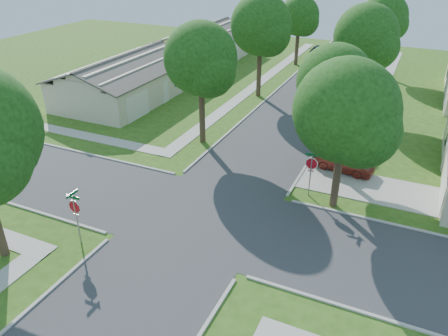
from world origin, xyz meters
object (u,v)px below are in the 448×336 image
object	(u,v)px
tree_w_far	(300,18)
tree_ne_corner	(346,115)
stop_sign_sw	(75,209)
car_driveway	(344,162)
stop_sign_ne	(311,165)
car_curb_west	(320,50)
tree_e_near	(335,86)
tree_e_far	(384,19)
tree_e_mid	(366,39)
house_nw_near	(126,83)
tree_w_mid	(261,28)
tree_w_near	(201,62)
car_curb_east	(330,88)
house_nw_far	(206,47)

from	to	relation	value
tree_w_far	tree_ne_corner	distance (m)	31.77
stop_sign_sw	car_driveway	size ratio (longest dim) A/B	0.77
stop_sign_ne	car_curb_west	bearing A→B (deg)	102.59
tree_e_near	tree_e_far	distance (m)	25.00
tree_e_near	tree_e_mid	size ratio (longest dim) A/B	0.90
house_nw_near	car_curb_west	bearing A→B (deg)	62.96
tree_w_mid	house_nw_near	xyz separation A→B (m)	(-11.35, -6.01, -4.97)
stop_sign_ne	car_driveway	xyz separation A→B (m)	(1.30, 4.00, -1.39)
tree_w_far	car_curb_west	world-z (taller)	tree_w_far
tree_w_near	car_curb_east	xyz separation A→B (m)	(6.26, 15.09, -5.39)
tree_w_near	car_driveway	bearing A→B (deg)	-1.65
tree_w_mid	tree_w_near	bearing A→B (deg)	-90.02
tree_w_near	tree_w_far	size ratio (longest dim) A/B	1.12
car_curb_west	tree_e_near	bearing A→B (deg)	112.34
stop_sign_ne	house_nw_near	distance (m)	23.12
tree_w_mid	tree_ne_corner	world-z (taller)	tree_w_mid
stop_sign_sw	tree_w_far	distance (m)	38.86
tree_w_near	house_nw_far	distance (m)	26.05
tree_w_near	tree_w_mid	bearing A→B (deg)	89.98
tree_w_mid	car_curb_west	bearing A→B (deg)	85.68
tree_e_near	tree_ne_corner	distance (m)	5.06
tree_w_near	tree_ne_corner	size ratio (longest dim) A/B	1.04
house_nw_near	car_curb_west	distance (m)	28.16
house_nw_far	car_driveway	distance (m)	32.05
house_nw_far	car_curb_west	world-z (taller)	house_nw_far
car_curb_west	tree_e_far	bearing A→B (deg)	150.69
car_curb_west	stop_sign_ne	bearing A→B (deg)	110.58
tree_w_far	car_curb_west	distance (m)	7.91
tree_e_mid	tree_ne_corner	xyz separation A→B (m)	(1.60, -16.80, -0.66)
house_nw_far	tree_ne_corner	bearing A→B (deg)	-51.19
tree_e_near	tree_e_mid	distance (m)	12.02
tree_ne_corner	car_curb_west	xyz separation A→B (m)	(-9.56, 35.86, -4.96)
car_driveway	stop_sign_ne	bearing A→B (deg)	170.41
tree_w_near	car_curb_east	world-z (taller)	tree_w_near
stop_sign_sw	stop_sign_ne	bearing A→B (deg)	45.00
tree_w_near	car_driveway	world-z (taller)	tree_w_near
tree_w_mid	car_curb_west	world-z (taller)	tree_w_mid
tree_e_mid	tree_w_far	world-z (taller)	tree_e_mid
tree_w_mid	house_nw_far	size ratio (longest dim) A/B	0.70
tree_w_far	tree_e_near	bearing A→B (deg)	-69.39
tree_w_near	stop_sign_sw	bearing A→B (deg)	-90.23
stop_sign_sw	tree_w_near	xyz separation A→B (m)	(0.06, 13.71, 4.08)
tree_e_far	car_curb_west	distance (m)	11.34
tree_e_near	tree_w_mid	bearing A→B (deg)	128.05
tree_e_far	car_curb_east	distance (m)	11.65
tree_e_mid	tree_w_near	distance (m)	15.25
tree_e_far	tree_e_near	bearing A→B (deg)	-90.00
tree_e_near	car_driveway	world-z (taller)	tree_e_near
tree_w_mid	house_nw_far	world-z (taller)	tree_w_mid
tree_w_mid	tree_w_far	distance (m)	13.04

